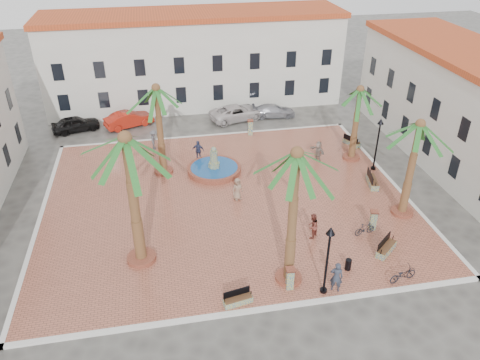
% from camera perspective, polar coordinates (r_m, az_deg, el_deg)
% --- Properties ---
extents(ground, '(120.00, 120.00, 0.00)m').
position_cam_1_polar(ground, '(34.30, -1.64, -2.46)').
color(ground, '#56544F').
rests_on(ground, ground).
extents(plaza, '(26.00, 22.00, 0.15)m').
position_cam_1_polar(plaza, '(34.26, -1.64, -2.35)').
color(plaza, '#A95D46').
rests_on(plaza, ground).
extents(kerb_n, '(26.30, 0.30, 0.16)m').
position_cam_1_polar(kerb_n, '(43.80, -3.99, 5.40)').
color(kerb_n, silver).
rests_on(kerb_n, ground).
extents(kerb_s, '(26.30, 0.30, 0.16)m').
position_cam_1_polar(kerb_s, '(25.89, 2.45, -15.51)').
color(kerb_s, silver).
rests_on(kerb_s, ground).
extents(kerb_e, '(0.30, 22.30, 0.16)m').
position_cam_1_polar(kerb_e, '(38.16, 17.99, -0.25)').
color(kerb_e, silver).
rests_on(kerb_e, ground).
extents(kerb_w, '(0.30, 22.30, 0.16)m').
position_cam_1_polar(kerb_w, '(35.05, -23.18, -4.32)').
color(kerb_w, silver).
rests_on(kerb_w, ground).
extents(building_north, '(30.40, 7.40, 9.50)m').
position_cam_1_polar(building_north, '(50.55, -5.52, 14.51)').
color(building_north, silver).
rests_on(building_north, ground).
extents(building_east, '(7.40, 26.40, 9.00)m').
position_cam_1_polar(building_east, '(41.47, 26.40, 7.37)').
color(building_east, silver).
rests_on(building_east, ground).
extents(fountain, '(4.28, 4.28, 2.21)m').
position_cam_1_polar(fountain, '(37.50, -3.17, 1.44)').
color(fountain, brown).
rests_on(fountain, plaza).
extents(palm_nw, '(4.83, 4.83, 7.38)m').
position_cam_1_polar(palm_nw, '(35.40, -10.10, 9.79)').
color(palm_nw, brown).
rests_on(palm_nw, plaza).
extents(palm_sw, '(5.70, 5.70, 8.54)m').
position_cam_1_polar(palm_sw, '(25.40, -13.60, 3.10)').
color(palm_sw, brown).
rests_on(palm_sw, plaza).
extents(palm_s, '(4.92, 4.92, 8.48)m').
position_cam_1_polar(palm_s, '(23.33, 6.84, 1.42)').
color(palm_s, brown).
rests_on(palm_s, plaza).
extents(palm_e, '(4.85, 4.85, 7.07)m').
position_cam_1_polar(palm_e, '(31.75, 20.89, 5.10)').
color(palm_e, brown).
rests_on(palm_e, plaza).
extents(palm_ne, '(4.63, 4.63, 6.41)m').
position_cam_1_polar(palm_ne, '(38.54, 14.33, 9.64)').
color(palm_ne, brown).
rests_on(palm_ne, plaza).
extents(bench_s, '(1.67, 0.78, 0.85)m').
position_cam_1_polar(bench_s, '(25.93, -0.27, -14.41)').
color(bench_s, gray).
rests_on(bench_s, plaza).
extents(bench_se, '(1.79, 1.64, 0.98)m').
position_cam_1_polar(bench_se, '(30.47, 17.38, -7.95)').
color(bench_se, gray).
rests_on(bench_se, plaza).
extents(bench_e, '(1.01, 2.06, 1.04)m').
position_cam_1_polar(bench_e, '(37.09, 15.82, -0.16)').
color(bench_e, gray).
rests_on(bench_e, plaza).
extents(bench_ne, '(1.23, 1.73, 0.89)m').
position_cam_1_polar(bench_ne, '(42.92, 13.44, 4.51)').
color(bench_ne, gray).
rests_on(bench_ne, plaza).
extents(lamppost_s, '(0.48, 0.48, 4.43)m').
position_cam_1_polar(lamppost_s, '(25.16, 10.74, -8.28)').
color(lamppost_s, black).
rests_on(lamppost_s, plaza).
extents(lamppost_e, '(0.48, 0.48, 4.42)m').
position_cam_1_polar(lamppost_e, '(38.14, 16.53, 5.22)').
color(lamppost_e, black).
rests_on(lamppost_e, plaza).
extents(bollard_se, '(0.54, 0.54, 1.39)m').
position_cam_1_polar(bollard_se, '(26.59, 6.11, -11.79)').
color(bollard_se, gray).
rests_on(bollard_se, plaza).
extents(bollard_n, '(0.58, 0.58, 1.45)m').
position_cam_1_polar(bollard_n, '(43.50, 1.26, 6.47)').
color(bollard_n, gray).
rests_on(bollard_n, plaza).
extents(bollard_e, '(0.62, 0.62, 1.42)m').
position_cam_1_polar(bollard_e, '(31.95, 15.93, -4.67)').
color(bollard_e, gray).
rests_on(bollard_e, plaza).
extents(litter_bin, '(0.36, 0.36, 0.71)m').
position_cam_1_polar(litter_bin, '(28.56, 13.05, -10.00)').
color(litter_bin, black).
rests_on(litter_bin, plaza).
extents(cyclist_a, '(0.83, 0.71, 1.93)m').
position_cam_1_polar(cyclist_a, '(26.68, 11.67, -11.48)').
color(cyclist_a, '#2D3341').
rests_on(cyclist_a, plaza).
extents(bicycle_a, '(1.86, 0.98, 0.93)m').
position_cam_1_polar(bicycle_a, '(28.59, 19.25, -10.80)').
color(bicycle_a, black).
rests_on(bicycle_a, plaza).
extents(cyclist_b, '(1.07, 1.07, 1.75)m').
position_cam_1_polar(cyclist_b, '(30.29, 8.83, -5.56)').
color(cyclist_b, brown).
rests_on(cyclist_b, plaza).
extents(bicycle_b, '(1.53, 0.68, 0.89)m').
position_cam_1_polar(bicycle_b, '(31.47, 14.97, -5.77)').
color(bicycle_b, black).
rests_on(bicycle_b, plaza).
extents(pedestrian_fountain_a, '(0.99, 0.83, 1.72)m').
position_cam_1_polar(pedestrian_fountain_a, '(33.68, -0.32, -1.10)').
color(pedestrian_fountain_a, '#8D6F59').
rests_on(pedestrian_fountain_a, plaza).
extents(pedestrian_fountain_b, '(1.12, 0.78, 1.77)m').
position_cam_1_polar(pedestrian_fountain_b, '(39.07, -5.14, 3.61)').
color(pedestrian_fountain_b, '#303757').
rests_on(pedestrian_fountain_b, plaza).
extents(pedestrian_north, '(0.79, 1.21, 1.76)m').
position_cam_1_polar(pedestrian_north, '(41.45, -10.45, 4.85)').
color(pedestrian_north, '#545459').
rests_on(pedestrian_north, plaza).
extents(pedestrian_east, '(1.13, 1.69, 1.75)m').
position_cam_1_polar(pedestrian_east, '(39.37, 9.50, 3.49)').
color(pedestrian_east, gray).
rests_on(pedestrian_east, plaza).
extents(car_black, '(4.68, 2.90, 1.49)m').
position_cam_1_polar(car_black, '(47.19, -19.40, 6.47)').
color(car_black, black).
rests_on(car_black, ground).
extents(car_red, '(4.91, 3.24, 1.53)m').
position_cam_1_polar(car_red, '(46.76, -13.40, 7.22)').
color(car_red, red).
rests_on(car_red, ground).
extents(car_silver, '(4.52, 2.21, 1.26)m').
position_cam_1_polar(car_silver, '(47.92, 4.12, 8.41)').
color(car_silver, '#A0A0A8').
rests_on(car_silver, ground).
extents(car_white, '(5.93, 3.87, 1.52)m').
position_cam_1_polar(car_white, '(47.07, -0.39, 8.23)').
color(car_white, silver).
rests_on(car_white, ground).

